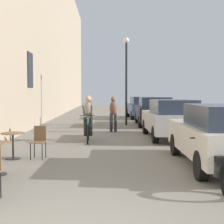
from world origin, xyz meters
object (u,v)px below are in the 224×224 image
at_px(cafe_table_far, 13,140).
at_px(pedestrian_near, 113,112).
at_px(cafe_chair_far_toward_street, 39,140).
at_px(parked_car_nearest, 221,135).
at_px(parked_car_third, 154,111).
at_px(parked_car_fourth, 142,107).
at_px(pedestrian_mid, 113,110).
at_px(street_lamp, 126,70).
at_px(cyclist_on_bicycle, 88,120).
at_px(parked_motorcycle, 215,165).
at_px(parked_car_second, 171,118).
at_px(pedestrian_far, 89,109).

xyz_separation_m(cafe_table_far, pedestrian_near, (2.89, 6.33, 0.39)).
height_order(cafe_chair_far_toward_street, parked_car_nearest, parked_car_nearest).
xyz_separation_m(cafe_chair_far_toward_street, parked_car_third, (4.54, 9.43, 0.30)).
relative_size(pedestrian_near, parked_car_fourth, 0.37).
height_order(cafe_chair_far_toward_street, parked_car_fourth, parked_car_fourth).
bearing_deg(pedestrian_mid, street_lamp, 65.85).
height_order(cafe_table_far, cyclist_on_bicycle, cyclist_on_bicycle).
bearing_deg(parked_motorcycle, pedestrian_near, 100.76).
bearing_deg(street_lamp, cafe_chair_far_toward_street, -107.42).
xyz_separation_m(cafe_chair_far_toward_street, parked_car_nearest, (4.62, -1.16, 0.27)).
height_order(pedestrian_near, parked_car_fourth, pedestrian_near).
distance_m(cafe_table_far, parked_car_second, 6.58).
relative_size(parked_car_second, parked_car_fourth, 0.98).
height_order(cafe_table_far, street_lamp, street_lamp).
bearing_deg(pedestrian_mid, parked_car_nearest, -75.26).
distance_m(pedestrian_near, pedestrian_far, 3.43).
distance_m(cafe_chair_far_toward_street, street_lamp, 10.39).
bearing_deg(pedestrian_near, parked_car_fourth, 75.16).
distance_m(cafe_chair_far_toward_street, parked_motorcycle, 4.86).
xyz_separation_m(pedestrian_mid, parked_car_third, (2.29, 1.54, -0.10)).
height_order(pedestrian_far, street_lamp, street_lamp).
distance_m(pedestrian_near, street_lamp, 4.09).
height_order(cafe_chair_far_toward_street, street_lamp, street_lamp).
xyz_separation_m(cafe_chair_far_toward_street, parked_motorcycle, (3.93, -2.85, -0.11)).
xyz_separation_m(pedestrian_near, parked_car_fourth, (2.27, 8.55, -0.11)).
distance_m(parked_car_nearest, parked_car_second, 5.20).
height_order(cafe_table_far, parked_car_second, parked_car_second).
bearing_deg(parked_car_nearest, parked_car_second, 92.09).
bearing_deg(cafe_table_far, pedestrian_far, 80.19).
bearing_deg(cyclist_on_bicycle, parked_motorcycle, -65.76).
xyz_separation_m(cyclist_on_bicycle, pedestrian_near, (1.02, 3.01, 0.10)).
xyz_separation_m(pedestrian_near, parked_car_third, (2.34, 3.18, -0.09)).
relative_size(pedestrian_mid, pedestrian_far, 1.01).
bearing_deg(street_lamp, parked_motorcycle, -85.81).
bearing_deg(street_lamp, parked_car_fourth, 74.42).
bearing_deg(parked_car_fourth, parked_car_third, -89.23).
relative_size(pedestrian_far, parked_car_second, 0.37).
distance_m(parked_car_nearest, parked_car_fourth, 15.96).
bearing_deg(cafe_chair_far_toward_street, parked_car_third, 64.31).
relative_size(pedestrian_mid, street_lamp, 0.34).
bearing_deg(cafe_table_far, street_lamp, 69.06).
bearing_deg(parked_car_nearest, pedestrian_far, 109.07).
bearing_deg(parked_car_third, cafe_chair_far_toward_street, -115.69).
relative_size(cafe_table_far, cafe_chair_far_toward_street, 0.81).
xyz_separation_m(parked_car_third, parked_car_fourth, (-0.07, 5.37, -0.01)).
distance_m(cafe_table_far, street_lamp, 10.68).
xyz_separation_m(pedestrian_far, parked_car_third, (3.58, -0.02, -0.09)).
distance_m(parked_car_nearest, parked_car_third, 10.59).
xyz_separation_m(cyclist_on_bicycle, pedestrian_far, (-0.23, 6.21, 0.10)).
bearing_deg(pedestrian_near, cafe_table_far, -114.55).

